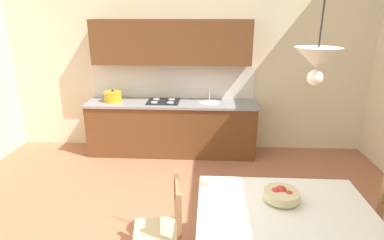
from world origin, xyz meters
The scene contains 6 objects.
wall_back centered at (0.00, 2.79, 1.99)m, with size 6.66×0.12×3.99m, color beige.
kitchen_cabinetry centered at (-0.24, 2.45, 0.86)m, with size 2.79×0.63×2.20m.
dining_table centered at (1.02, -0.27, 0.63)m, with size 1.44×0.96×0.75m.
dining_chair_tv_side centered at (-0.01, -0.26, 0.44)m, with size 0.48×0.48×0.93m.
fruit_bowl centered at (1.01, -0.19, 0.81)m, with size 0.30×0.30×0.12m.
pendant_lamp centered at (1.12, -0.32, 1.97)m, with size 0.32×0.32×0.80m.
Camera 1 is at (0.38, -2.55, 2.26)m, focal length 29.34 mm.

